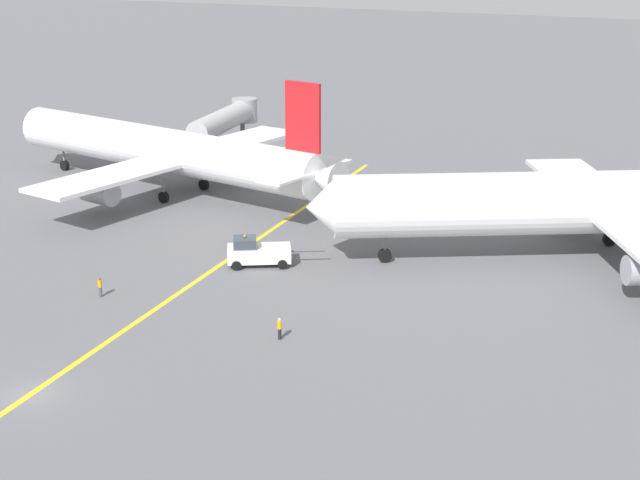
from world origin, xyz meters
TOP-DOWN VIEW (x-y plane):
  - ground_plane at (0.00, 0.00)m, footprint 600.00×600.00m
  - taxiway_stripe at (-0.58, 10.00)m, footprint 6.04×119.90m
  - airliner_at_gate_left at (-19.97, 47.37)m, footprint 50.44×40.21m
  - airliner_being_pushed at (30.00, 44.29)m, footprint 50.24×38.55m
  - pushback_tug at (1.81, 29.24)m, footprint 8.67×5.61m
  - ground_crew_marshaller_foreground at (11.29, 15.03)m, footprint 0.46×0.36m
  - ground_crew_ramp_agent_by_cones at (-6.70, 16.55)m, footprint 0.48×0.36m
  - jet_bridge at (-26.19, 72.94)m, footprint 5.66×19.40m

SIDE VIEW (x-z plane):
  - ground_plane at x=0.00m, z-range 0.00..0.00m
  - taxiway_stripe at x=-0.58m, z-range 0.00..0.01m
  - ground_crew_marshaller_foreground at x=11.29m, z-range 0.04..1.80m
  - ground_crew_ramp_agent_by_cones at x=-6.70m, z-range 0.04..1.81m
  - pushback_tug at x=1.81m, z-range -0.23..2.79m
  - jet_bridge at x=-26.19m, z-range 1.06..6.72m
  - airliner_at_gate_left at x=-19.97m, z-range -2.43..12.64m
  - airliner_being_pushed at x=30.00m, z-range -3.10..14.02m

